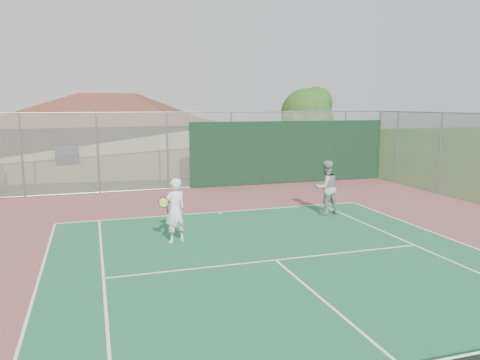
% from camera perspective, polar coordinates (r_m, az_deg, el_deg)
% --- Properties ---
extents(back_fence, '(20.08, 0.11, 3.53)m').
position_cam_1_polar(back_fence, '(21.98, -0.78, 3.53)').
color(back_fence, gray).
rests_on(back_fence, ground).
extents(side_fence_right, '(0.08, 9.00, 3.50)m').
position_cam_1_polar(side_fence_right, '(21.84, 23.16, 2.97)').
color(side_fence_right, gray).
rests_on(side_fence_right, ground).
extents(clubhouse, '(12.99, 9.33, 5.29)m').
position_cam_1_polar(clubhouse, '(27.90, -15.34, 6.51)').
color(clubhouse, tan).
rests_on(clubhouse, ground).
extents(tree, '(3.47, 3.29, 4.84)m').
position_cam_1_polar(tree, '(27.41, 8.21, 7.74)').
color(tree, '#331E12').
rests_on(tree, ground).
extents(player_white_front, '(0.91, 0.76, 1.81)m').
position_cam_1_polar(player_white_front, '(13.15, -7.92, -3.77)').
color(player_white_front, white).
rests_on(player_white_front, ground).
extents(player_grey_back, '(1.01, 0.83, 1.90)m').
position_cam_1_polar(player_grey_back, '(16.61, 10.44, -0.98)').
color(player_grey_back, '#959799').
rests_on(player_grey_back, ground).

